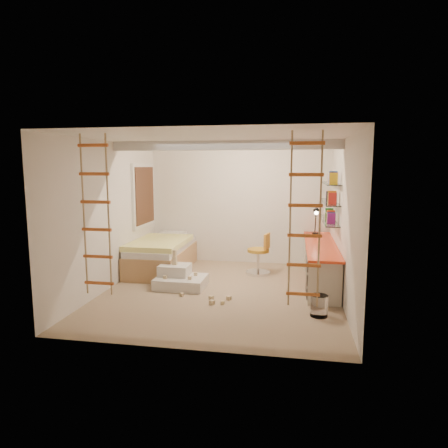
% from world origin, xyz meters
% --- Properties ---
extents(floor, '(4.50, 4.50, 0.00)m').
position_xyz_m(floor, '(0.00, 0.00, 0.00)').
color(floor, '#988462').
rests_on(floor, ground).
extents(ceiling_beam, '(4.00, 0.18, 0.16)m').
position_xyz_m(ceiling_beam, '(0.00, 0.30, 2.52)').
color(ceiling_beam, white).
rests_on(ceiling_beam, ceiling).
extents(window_frame, '(0.06, 1.15, 1.35)m').
position_xyz_m(window_frame, '(-1.97, 1.50, 1.55)').
color(window_frame, white).
rests_on(window_frame, wall_left).
extents(window_blind, '(0.02, 1.00, 1.20)m').
position_xyz_m(window_blind, '(-1.93, 1.50, 1.55)').
color(window_blind, '#4C2D1E').
rests_on(window_blind, window_frame).
extents(rope_ladder_left, '(0.41, 0.04, 2.13)m').
position_xyz_m(rope_ladder_left, '(-1.35, -1.75, 1.52)').
color(rope_ladder_left, '#C75222').
rests_on(rope_ladder_left, ceiling).
extents(rope_ladder_right, '(0.41, 0.04, 2.13)m').
position_xyz_m(rope_ladder_right, '(1.35, -1.75, 1.52)').
color(rope_ladder_right, '#C25A21').
rests_on(rope_ladder_right, ceiling).
extents(waste_bin, '(0.25, 0.25, 0.32)m').
position_xyz_m(waste_bin, '(1.61, -0.88, 0.16)').
color(waste_bin, white).
rests_on(waste_bin, floor).
extents(desk, '(0.56, 2.80, 0.75)m').
position_xyz_m(desk, '(1.72, 0.86, 0.40)').
color(desk, '#EC411B').
rests_on(desk, floor).
extents(shelves, '(0.25, 1.80, 0.71)m').
position_xyz_m(shelves, '(1.87, 1.13, 1.50)').
color(shelves, white).
rests_on(shelves, wall_right).
extents(bed, '(1.02, 2.00, 0.69)m').
position_xyz_m(bed, '(-1.48, 1.23, 0.33)').
color(bed, '#AD7F51').
rests_on(bed, floor).
extents(task_lamp, '(0.14, 0.36, 0.57)m').
position_xyz_m(task_lamp, '(1.67, 1.82, 1.14)').
color(task_lamp, black).
rests_on(task_lamp, desk).
extents(swivel_chair, '(0.59, 0.59, 0.84)m').
position_xyz_m(swivel_chair, '(0.55, 1.27, 0.31)').
color(swivel_chair, '#BD8A24').
rests_on(swivel_chair, floor).
extents(play_platform, '(0.88, 0.69, 0.39)m').
position_xyz_m(play_platform, '(-0.80, 0.16, 0.15)').
color(play_platform, silver).
rests_on(play_platform, floor).
extents(toy_blocks, '(1.26, 0.98, 0.66)m').
position_xyz_m(toy_blocks, '(-0.47, -0.14, 0.23)').
color(toy_blocks, '#CCB284').
rests_on(toy_blocks, floor).
extents(books, '(0.14, 0.64, 0.92)m').
position_xyz_m(books, '(1.87, 1.13, 1.58)').
color(books, '#8C1E7F').
rests_on(books, shelves).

